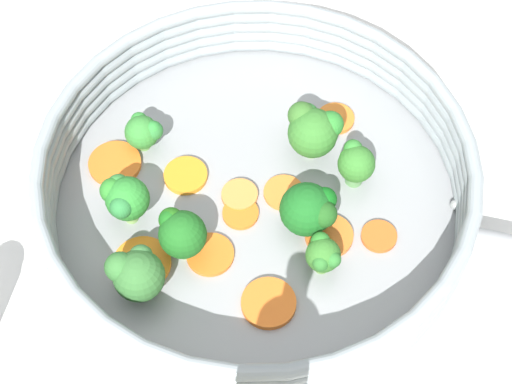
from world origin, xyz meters
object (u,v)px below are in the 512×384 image
carrot_slice_6 (142,263)px  broccoli_floret_3 (310,209)px  broccoli_floret_0 (180,232)px  carrot_slice_0 (285,195)px  broccoli_floret_5 (136,273)px  skillet (256,207)px  carrot_slice_8 (379,236)px  carrot_slice_3 (316,123)px  carrot_slice_11 (269,303)px  carrot_slice_7 (241,213)px  broccoli_floret_1 (355,163)px  broccoli_floret_4 (323,255)px  carrot_slice_9 (240,195)px  carrot_slice_4 (336,119)px  carrot_slice_1 (210,254)px  broccoli_floret_7 (144,131)px  carrot_slice_2 (329,236)px  carrot_slice_5 (115,164)px  broccoli_floret_2 (313,129)px  broccoli_floret_6 (124,198)px  carrot_slice_10 (186,176)px

carrot_slice_6 → broccoli_floret_3: size_ratio=0.98×
carrot_slice_6 → broccoli_floret_0: size_ratio=0.96×
carrot_slice_0 → broccoli_floret_5: (0.14, 0.05, 0.03)m
skillet → carrot_slice_8: 0.11m
carrot_slice_3 → carrot_slice_6: bearing=26.0°
carrot_slice_0 → carrot_slice_11: (0.05, 0.09, 0.00)m
carrot_slice_7 → broccoli_floret_3: bearing=150.5°
broccoli_floret_1 → broccoli_floret_4: (0.06, 0.07, -0.00)m
skillet → broccoli_floret_3: size_ratio=7.22×
carrot_slice_9 → carrot_slice_11: 0.10m
carrot_slice_4 → carrot_slice_7: (0.11, 0.07, -0.00)m
skillet → carrot_slice_1: carrot_slice_1 is taller
broccoli_floret_1 → carrot_slice_9: bearing=-7.6°
broccoli_floret_5 → broccoli_floret_7: bearing=-106.0°
broccoli_floret_1 → broccoli_floret_4: 0.09m
carrot_slice_2 → broccoli_floret_7: bearing=-48.8°
broccoli_floret_4 → carrot_slice_8: bearing=-167.9°
carrot_slice_5 → carrot_slice_11: 0.19m
carrot_slice_5 → broccoli_floret_0: size_ratio=0.93×
skillet → carrot_slice_11: carrot_slice_11 is taller
carrot_slice_0 → carrot_slice_2: size_ratio=0.88×
skillet → broccoli_floret_2: bearing=-150.4°
carrot_slice_1 → carrot_slice_11: 0.06m
carrot_slice_7 → broccoli_floret_5: bearing=23.9°
carrot_slice_11 → skillet: bearing=-102.3°
carrot_slice_5 → carrot_slice_7: bearing=137.2°
carrot_slice_0 → carrot_slice_5: size_ratio=0.76×
carrot_slice_5 → carrot_slice_9: (-0.09, 0.07, 0.00)m
carrot_slice_0 → carrot_slice_1: (0.08, 0.04, 0.00)m
broccoli_floret_6 → carrot_slice_10: bearing=-156.3°
carrot_slice_0 → skillet: bearing=-5.1°
carrot_slice_1 → broccoli_floret_4: 0.09m
carrot_slice_4 → carrot_slice_10: 0.15m
carrot_slice_7 → broccoli_floret_3: broccoli_floret_3 is taller
carrot_slice_4 → broccoli_floret_5: broccoli_floret_5 is taller
carrot_slice_4 → broccoli_floret_0: size_ratio=0.69×
carrot_slice_8 → broccoli_floret_6: bearing=-23.4°
carrot_slice_11 → broccoli_floret_3: (-0.05, -0.06, 0.02)m
carrot_slice_10 → carrot_slice_2: bearing=135.6°
carrot_slice_5 → broccoli_floret_6: size_ratio=0.93×
carrot_slice_4 → carrot_slice_10: (0.15, 0.02, 0.00)m
carrot_slice_2 → broccoli_floret_1: 0.07m
broccoli_floret_3 → broccoli_floret_7: 0.16m
carrot_slice_3 → broccoli_floret_5: size_ratio=0.57×
carrot_slice_0 → broccoli_floret_3: bearing=103.9°
carrot_slice_0 → broccoli_floret_5: size_ratio=0.71×
carrot_slice_5 → broccoli_floret_0: broccoli_floret_0 is taller
carrot_slice_8 → broccoli_floret_2: 0.11m
carrot_slice_9 → broccoli_floret_1: broccoli_floret_1 is taller
carrot_slice_0 → carrot_slice_9: 0.04m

